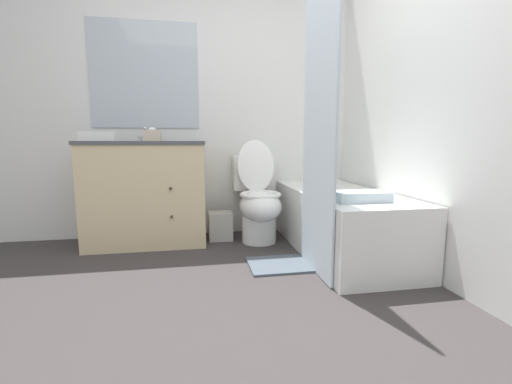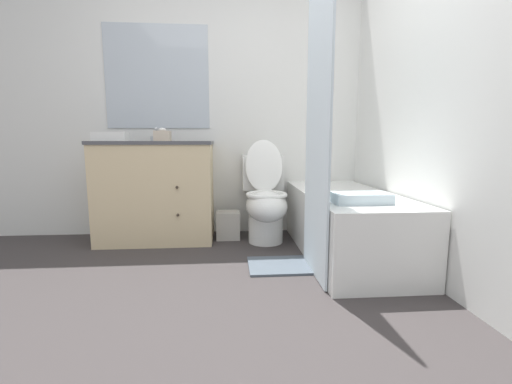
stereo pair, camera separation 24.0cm
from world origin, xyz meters
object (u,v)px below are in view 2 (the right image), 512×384
Objects in this scene: tissue_box at (162,136)px; bath_mat at (281,265)px; toilet at (265,201)px; bath_towel_folded at (361,198)px; bathtub at (346,223)px; hand_towel_folded at (110,137)px; sink_faucet at (158,137)px; vanity_cabinet at (156,191)px; wastebasket at (228,225)px.

tissue_box reaches higher than bath_mat.
toilet is 6.65× the size of tissue_box.
bath_towel_folded is (1.42, -1.01, -0.41)m from tissue_box.
bathtub is 5.70× the size of hand_towel_folded.
bath_mat is at bearing -42.36° from sink_faucet.
bathtub reaches higher than bath_mat.
vanity_cabinet is at bearing -154.63° from tissue_box.
toilet is at bearing 0.87° from hand_towel_folded.
sink_faucet is at bearing 115.23° from tissue_box.
bath_mat is at bearing 154.40° from bath_towel_folded.
vanity_cabinet is at bearing 174.02° from toilet.
bathtub is at bearing -29.03° from wastebasket.
toilet reaches higher than bath_towel_folded.
bath_towel_folded is (-0.07, -0.46, 0.28)m from bathtub.
toilet is (0.97, -0.28, -0.56)m from sink_faucet.
sink_faucet is 1.65m from bath_mat.
tissue_box is (-0.90, 0.13, 0.57)m from toilet.
vanity_cabinet is 0.66× the size of bathtub.
wastebasket is 0.94× the size of hand_towel_folded.
bath_towel_folded is at bearing -48.85° from wastebasket.
hand_towel_folded is 2.05m from bath_towel_folded.
hand_towel_folded is at bearing -159.81° from vanity_cabinet.
hand_towel_folded is 0.75× the size of bath_towel_folded.
bathtub is 6.10× the size of wastebasket.
bath_mat is (-0.48, 0.23, -0.52)m from bath_towel_folded.
vanity_cabinet is 1.11× the size of toilet.
vanity_cabinet is at bearing 20.19° from hand_towel_folded.
bath_mat is (0.95, -0.78, -0.93)m from tissue_box.
sink_faucet reaches higher than bathtub.
sink_faucet is at bearing 90.00° from vanity_cabinet.
sink_faucet is 0.53× the size of hand_towel_folded.
hand_towel_folded reaches higher than bath_mat.
toilet is at bearing -5.98° from vanity_cabinet.
bath_towel_folded is at bearing -33.30° from vanity_cabinet.
wastebasket reaches higher than bath_mat.
vanity_cabinet is at bearing 143.49° from bath_mat.
bathtub is at bearing -23.79° from sink_faucet.
vanity_cabinet is at bearing -90.00° from sink_faucet.
sink_faucet is at bearing 137.64° from bath_mat.
bath_mat is at bearing -85.87° from toilet.
vanity_cabinet reaches higher than bathtub.
wastebasket is at bearing 7.14° from hand_towel_folded.
toilet is at bearing -8.41° from tissue_box.
toilet is at bearing 94.13° from bath_mat.
sink_faucet is 1.15m from toilet.
sink_faucet is at bearing 164.64° from wastebasket.
wastebasket is at bearing 150.97° from bathtub.
tissue_box is 0.38× the size of bath_towel_folded.
vanity_cabinet reaches higher than bath_towel_folded.
sink_faucet reaches higher than wastebasket.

